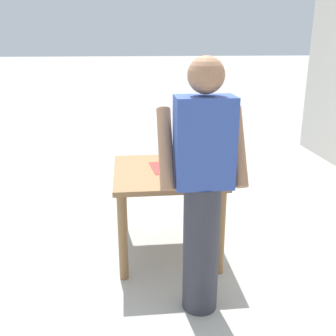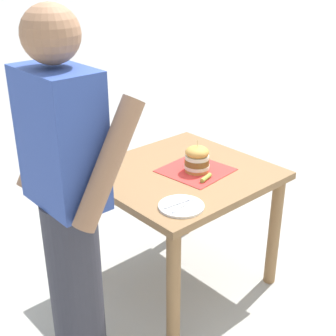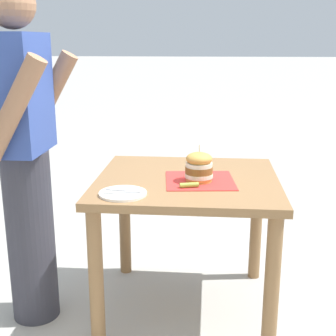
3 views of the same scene
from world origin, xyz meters
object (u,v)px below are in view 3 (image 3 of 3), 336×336
Objects in this scene: sandwich at (199,167)px; pickle_spear at (189,185)px; side_plate_with_forks at (123,193)px; diner_across_table at (25,154)px; patio_table at (187,202)px.

sandwich is 0.13m from pickle_spear.
diner_across_table reaches higher than side_plate_with_forks.
patio_table is 0.85m from diner_across_table.
sandwich is at bearing -55.31° from side_plate_with_forks.
sandwich is 0.42m from side_plate_with_forks.
pickle_spear is (-0.11, 0.04, -0.06)m from sandwich.
pickle_spear is 0.41× the size of side_plate_with_forks.
patio_table is at bearing 5.51° from pickle_spear.
patio_table is at bearing 44.74° from sandwich.
diner_across_table is at bearing 88.14° from pickle_spear.
pickle_spear is (-0.17, -0.02, 0.15)m from patio_table.
patio_table is at bearing -79.52° from diner_across_table.
sandwich is (-0.06, -0.06, 0.21)m from patio_table.
sandwich is 0.86m from diner_across_table.
pickle_spear reaches higher than side_plate_with_forks.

